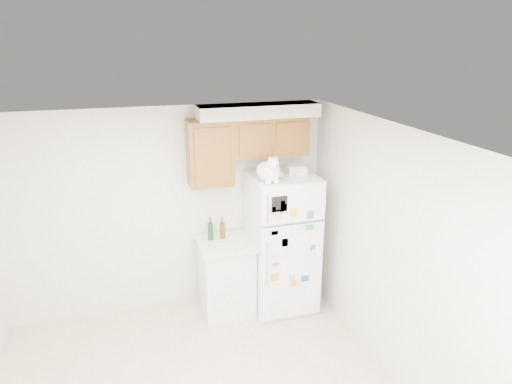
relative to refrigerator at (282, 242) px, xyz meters
name	(u,v)px	position (x,y,z in m)	size (l,w,h in m)	color
room_shell	(203,237)	(-1.19, -1.36, 0.82)	(3.84, 4.04, 2.52)	silver
refrigerator	(282,242)	(0.00, 0.00, 0.00)	(0.76, 0.78, 1.70)	white
base_counter	(226,276)	(-0.69, 0.07, -0.39)	(0.64, 0.64, 0.92)	white
cat	(270,171)	(-0.23, -0.17, 0.97)	(0.32, 0.47, 0.33)	white
storage_box_back	(296,170)	(0.16, 0.02, 0.90)	(0.18, 0.13, 0.10)	white
storage_box_front	(300,171)	(0.19, -0.04, 0.89)	(0.15, 0.11, 0.09)	white
bottle_green	(210,229)	(-0.84, 0.18, 0.21)	(0.07, 0.07, 0.29)	#19381E
bottle_amber	(222,228)	(-0.70, 0.18, 0.21)	(0.06, 0.06, 0.27)	#593814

